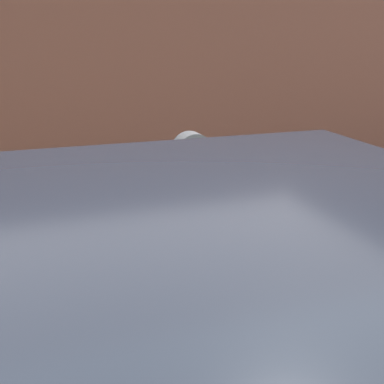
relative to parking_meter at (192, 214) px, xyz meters
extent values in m
cube|color=#ADAAA3|center=(-0.57, 1.02, -1.22)|extent=(24.00, 2.80, 0.11)
cylinder|color=#2D2D30|center=(0.00, 0.00, -0.59)|extent=(0.07, 0.07, 1.14)
cube|color=slate|center=(0.00, 0.00, 0.15)|extent=(0.19, 0.14, 0.35)
cube|color=gray|center=(0.00, -0.08, 0.18)|extent=(0.11, 0.01, 0.12)
cylinder|color=slate|center=(0.00, 0.00, 0.39)|extent=(0.22, 0.12, 0.22)
camera|label=1|loc=(-1.07, -2.84, 1.07)|focal=50.00mm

